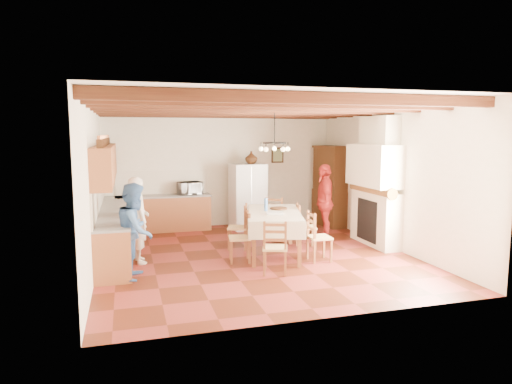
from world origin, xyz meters
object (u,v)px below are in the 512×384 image
at_px(chair_end_near, 275,247).
at_px(person_woman_blue, 135,231).
at_px(refrigerator, 248,196).
at_px(chair_left_far, 238,227).
at_px(hutch, 330,186).
at_px(microwave, 190,188).
at_px(person_man, 139,220).
at_px(dining_table, 274,216).
at_px(chair_end_far, 273,219).
at_px(chair_right_near, 319,236).
at_px(person_woman_red, 324,202).
at_px(chair_left_near, 240,237).
at_px(chair_right_far, 306,226).

distance_m(chair_end_near, person_woman_blue, 2.40).
xyz_separation_m(refrigerator, chair_left_far, (-0.75, -2.00, -0.35)).
xyz_separation_m(hutch, microwave, (-3.63, 0.53, 0.00)).
bearing_deg(person_man, dining_table, -104.74).
distance_m(hutch, chair_end_far, 2.35).
distance_m(chair_right_near, person_man, 3.45).
bearing_deg(person_woman_red, person_man, -60.01).
height_order(hutch, dining_table, hutch).
bearing_deg(microwave, person_woman_blue, -123.27).
bearing_deg(chair_end_near, chair_left_near, -45.81).
xyz_separation_m(chair_left_near, chair_left_far, (0.19, 0.95, 0.00)).
height_order(chair_right_near, person_man, person_man).
relative_size(chair_right_far, person_woman_red, 0.55).
bearing_deg(person_woman_red, microwave, -105.74).
xyz_separation_m(dining_table, chair_right_near, (0.70, -0.66, -0.31)).
xyz_separation_m(refrigerator, chair_right_near, (0.54, -3.32, -0.35)).
bearing_deg(chair_right_far, chair_right_near, -173.85).
relative_size(refrigerator, chair_end_near, 1.74).
relative_size(chair_right_near, microwave, 1.68).
bearing_deg(chair_right_near, chair_left_near, 77.98).
relative_size(chair_end_far, person_man, 0.59).
bearing_deg(hutch, dining_table, -140.12).
relative_size(chair_right_far, person_man, 0.59).
relative_size(chair_right_near, person_woman_blue, 0.59).
height_order(chair_end_near, person_woman_blue, person_woman_blue).
bearing_deg(person_woman_blue, dining_table, -59.68).
height_order(refrigerator, microwave, refrigerator).
bearing_deg(chair_end_near, person_woman_blue, 8.69).
height_order(chair_left_near, chair_left_far, same).
distance_m(hutch, chair_right_far, 2.69).
relative_size(person_man, person_woman_blue, 1.01).
relative_size(dining_table, chair_left_near, 2.30).
bearing_deg(chair_left_near, dining_table, 119.64).
relative_size(chair_left_near, chair_end_near, 1.00).
height_order(hutch, chair_end_far, hutch).
bearing_deg(chair_right_near, chair_end_near, 118.52).
bearing_deg(chair_end_near, refrigerator, -78.14).
distance_m(dining_table, chair_end_near, 1.29).
bearing_deg(person_man, chair_left_far, -87.70).
bearing_deg(person_man, chair_end_near, -132.28).
xyz_separation_m(person_man, person_woman_blue, (-0.08, -0.93, -0.01)).
xyz_separation_m(dining_table, chair_end_far, (0.39, 1.28, -0.31)).
relative_size(chair_left_near, chair_right_near, 1.00).
relative_size(refrigerator, chair_right_near, 1.74).
distance_m(refrigerator, chair_left_far, 2.17).
height_order(person_man, person_woman_red, person_woman_red).
bearing_deg(dining_table, refrigerator, 86.55).
xyz_separation_m(chair_end_near, chair_end_far, (0.77, 2.48, 0.00)).
bearing_deg(chair_right_near, person_woman_red, -25.18).
bearing_deg(chair_right_far, person_man, 105.11).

